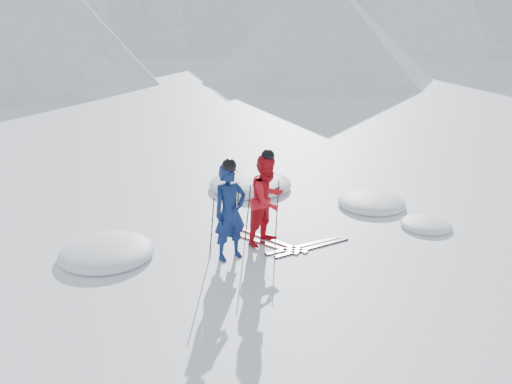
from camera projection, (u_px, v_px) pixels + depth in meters
name	position (u px, v px, depth m)	size (l,w,h in m)	color
ground	(337.00, 240.00, 10.85)	(160.00, 160.00, 0.00)	white
skier_blue	(230.00, 212.00, 9.80)	(0.66, 0.43, 1.81)	#0D1F52
skier_red	(267.00, 200.00, 10.44)	(0.87, 0.68, 1.79)	red
pole_blue_left	(212.00, 228.00, 9.90)	(0.02, 0.02, 1.21)	black
pole_blue_right	(237.00, 221.00, 10.21)	(0.02, 0.02, 1.21)	black
pole_red_left	(248.00, 212.00, 10.63)	(0.02, 0.02, 1.20)	black
pole_red_right	(277.00, 209.00, 10.80)	(0.02, 0.02, 1.20)	black
ski_worn_left	(262.00, 243.00, 10.69)	(0.09, 1.70, 0.03)	black
ski_worn_right	(272.00, 240.00, 10.79)	(0.09, 1.70, 0.03)	black
ski_loose_a	(304.00, 246.00, 10.55)	(0.09, 1.70, 0.03)	black
ski_loose_b	(312.00, 248.00, 10.47)	(0.09, 1.70, 0.03)	black
snow_lumps	(251.00, 209.00, 12.45)	(7.78, 5.52, 0.46)	white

